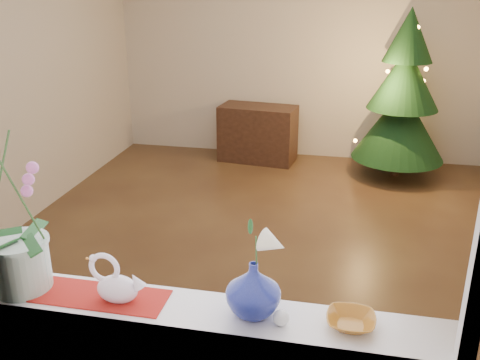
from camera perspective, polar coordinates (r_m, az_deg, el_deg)
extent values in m
plane|color=#3B2418|center=(4.65, 2.71, -6.60)|extent=(5.00, 5.00, 0.00)
cube|color=beige|center=(6.66, 6.52, 13.87)|extent=(4.50, 0.10, 2.70)
cube|color=beige|center=(1.88, -9.12, -4.37)|extent=(4.50, 0.10, 2.70)
cube|color=beige|center=(5.06, -23.45, 10.14)|extent=(0.10, 5.00, 2.70)
cube|color=white|center=(2.21, -7.23, -13.58)|extent=(2.20, 0.26, 0.04)
cube|color=maroon|center=(2.34, -16.30, -11.59)|extent=(0.70, 0.20, 0.01)
imported|color=navy|center=(2.07, 1.43, -11.14)|extent=(0.30, 0.30, 0.25)
sphere|color=white|center=(2.07, 4.40, -14.45)|extent=(0.07, 0.07, 0.06)
imported|color=#A2651D|center=(2.10, 11.73, -14.60)|extent=(0.16, 0.16, 0.04)
cube|color=black|center=(6.60, 1.91, 4.98)|extent=(0.96, 0.56, 0.68)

